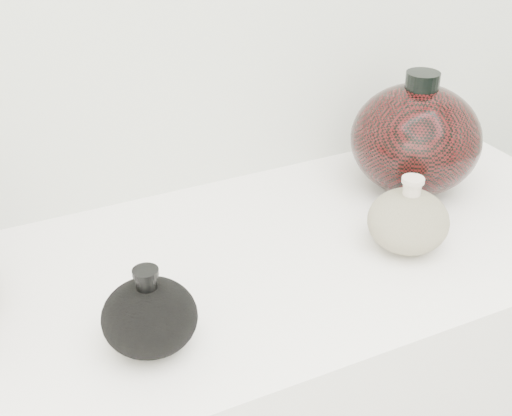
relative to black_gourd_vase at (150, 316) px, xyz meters
name	(u,v)px	position (x,y,z in m)	size (l,w,h in m)	color
black_gourd_vase	(150,316)	(0.00, 0.00, 0.00)	(0.15, 0.15, 0.11)	black
cream_gourd_vase	(408,220)	(0.41, 0.04, 0.00)	(0.13, 0.13, 0.12)	beige
right_round_pot	(416,139)	(0.53, 0.20, 0.05)	(0.24, 0.24, 0.21)	black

